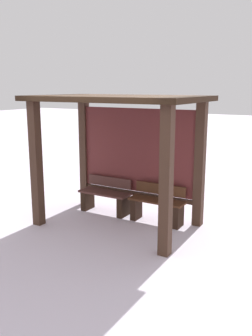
% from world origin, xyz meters
% --- Properties ---
extents(ground_plane, '(60.00, 60.00, 0.00)m').
position_xyz_m(ground_plane, '(0.00, 0.00, 0.00)').
color(ground_plane, white).
extents(bus_shelter, '(3.08, 1.94, 2.44)m').
position_xyz_m(bus_shelter, '(0.00, 0.22, 1.79)').
color(bus_shelter, '#3F291E').
rests_on(bus_shelter, ground).
extents(bench_left_inside, '(1.10, 0.41, 0.73)m').
position_xyz_m(bench_left_inside, '(-0.60, 0.48, 0.33)').
color(bench_left_inside, '#52302B').
rests_on(bench_left_inside, ground).
extents(bench_center_inside, '(1.10, 0.35, 0.74)m').
position_xyz_m(bench_center_inside, '(0.60, 0.48, 0.34)').
color(bench_center_inside, '#4E2C1A').
rests_on(bench_center_inside, ground).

